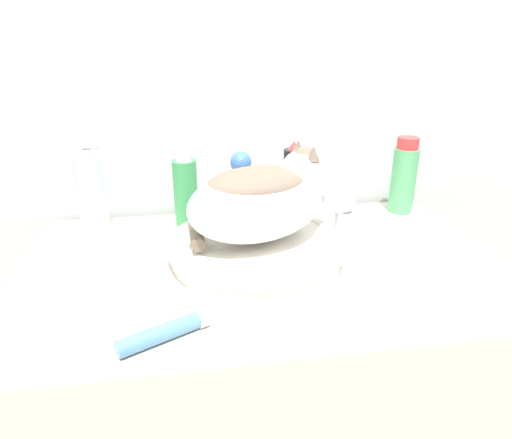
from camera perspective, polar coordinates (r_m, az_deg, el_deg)
wall_back at (r=1.23m, az=-2.58°, el=17.86°), size 8.00×0.05×2.40m
vanity_counter at (r=1.24m, az=0.26°, el=-22.98°), size 1.02×0.63×0.84m
sink_basin at (r=0.99m, az=-0.15°, el=-3.48°), size 0.39×0.39×0.05m
cat at (r=0.95m, az=0.54°, el=2.83°), size 0.34×0.29×0.19m
faucet at (r=1.08m, az=10.56°, el=0.92°), size 0.12×0.07×0.13m
spray_bottle_trigger at (r=1.16m, az=-8.79°, el=3.49°), size 0.06×0.06×0.19m
hairspray_can_black at (r=1.18m, az=4.60°, el=4.56°), size 0.05×0.05×0.21m
mouthwash_bottle at (r=1.29m, az=17.98°, el=5.12°), size 0.07×0.07×0.20m
lotion_bottle_white at (r=1.16m, az=-1.88°, el=4.04°), size 0.06×0.06×0.18m
soap_pump_bottle at (r=1.18m, az=-19.85°, el=2.93°), size 0.07×0.07×0.22m
cream_tube at (r=0.77m, az=-11.28°, el=-13.59°), size 0.15×0.10×0.03m
soap_bar at (r=1.00m, az=16.23°, el=-5.29°), size 0.08×0.05×0.02m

